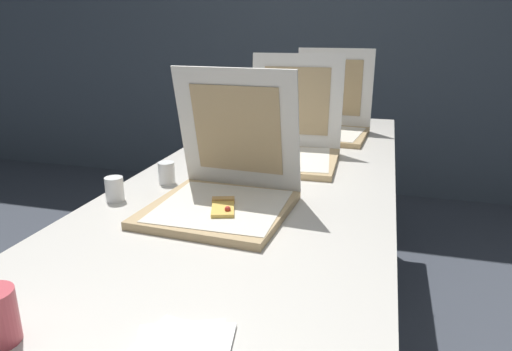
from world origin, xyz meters
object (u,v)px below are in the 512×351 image
at_px(pizza_box_front, 223,190).
at_px(pizza_box_middle, 289,146).
at_px(cup_white_near_left, 115,189).
at_px(cup_white_mid, 198,153).
at_px(cup_white_near_center, 167,173).
at_px(cup_white_far, 230,139).
at_px(napkin_pile, 183,348).
at_px(table, 264,189).
at_px(pizza_box_back, 327,123).

bearing_deg(pizza_box_front, pizza_box_middle, 86.09).
distance_m(cup_white_near_left, cup_white_mid, 0.45).
distance_m(pizza_box_front, cup_white_near_center, 0.30).
xyz_separation_m(cup_white_mid, cup_white_near_center, (-0.00, -0.25, 0.00)).
bearing_deg(cup_white_far, cup_white_near_center, -95.57).
distance_m(cup_white_near_left, napkin_pile, 0.73).
bearing_deg(napkin_pile, cup_white_mid, 111.21).
xyz_separation_m(pizza_box_middle, cup_white_mid, (-0.32, -0.12, -0.02)).
distance_m(pizza_box_front, cup_white_near_left, 0.33).
distance_m(cup_white_far, cup_white_near_center, 0.50).
relative_size(table, pizza_box_middle, 5.50).
xyz_separation_m(pizza_box_middle, napkin_pile, (0.07, -1.12, -0.05)).
height_order(pizza_box_middle, pizza_box_back, pizza_box_back).
xyz_separation_m(pizza_box_middle, cup_white_far, (-0.28, 0.12, -0.02)).
relative_size(table, napkin_pile, 12.44).
relative_size(cup_white_mid, cup_white_far, 1.00).
bearing_deg(pizza_box_middle, cup_white_far, 154.02).
xyz_separation_m(cup_white_near_left, cup_white_mid, (0.08, 0.44, 0.00)).
xyz_separation_m(cup_white_near_left, cup_white_far, (0.13, 0.69, 0.00)).
height_order(cup_white_mid, cup_white_near_center, same).
xyz_separation_m(table, pizza_box_middle, (0.04, 0.22, 0.10)).
height_order(cup_white_near_left, cup_white_near_center, same).
xyz_separation_m(pizza_box_back, napkin_pile, (-0.02, -1.60, -0.05)).
distance_m(pizza_box_back, cup_white_near_center, 0.95).
bearing_deg(cup_white_near_center, pizza_box_middle, 49.24).
bearing_deg(napkin_pile, pizza_box_middle, 93.35).
relative_size(table, cup_white_mid, 32.93).
bearing_deg(table, pizza_box_front, -96.33).
height_order(cup_white_near_left, napkin_pile, cup_white_near_left).
bearing_deg(table, pizza_box_middle, 80.51).
relative_size(cup_white_near_left, napkin_pile, 0.38).
bearing_deg(pizza_box_front, cup_white_near_left, -172.30).
distance_m(pizza_box_front, napkin_pile, 0.60).
distance_m(pizza_box_front, cup_white_mid, 0.49).
xyz_separation_m(pizza_box_back, cup_white_near_left, (-0.49, -1.04, -0.02)).
distance_m(pizza_box_back, cup_white_mid, 0.73).
relative_size(pizza_box_back, cup_white_near_left, 5.65).
bearing_deg(table, cup_white_far, 124.66).
bearing_deg(pizza_box_middle, napkin_pile, -88.41).
distance_m(table, pizza_box_middle, 0.25).
bearing_deg(pizza_box_middle, cup_white_near_left, -127.29).
height_order(pizza_box_middle, napkin_pile, pizza_box_middle).
distance_m(pizza_box_middle, cup_white_far, 0.30).
bearing_deg(cup_white_near_left, pizza_box_middle, 54.47).
relative_size(pizza_box_back, cup_white_mid, 5.65).
xyz_separation_m(cup_white_near_left, cup_white_near_center, (0.08, 0.19, 0.00)).
bearing_deg(pizza_box_middle, cup_white_near_center, -132.53).
relative_size(pizza_box_front, cup_white_near_left, 5.54).
relative_size(cup_white_near_left, cup_white_mid, 1.00).
height_order(cup_white_mid, napkin_pile, cup_white_mid).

